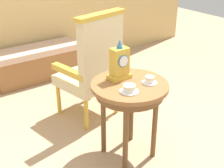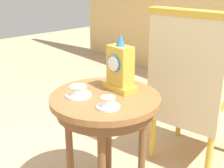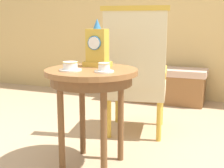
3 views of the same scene
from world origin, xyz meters
name	(u,v)px [view 1 (image 1 of 3)]	position (x,y,z in m)	size (l,w,h in m)	color
ground_plane	(119,155)	(0.00, 0.00, 0.00)	(10.00, 10.00, 0.00)	tan
side_table	(130,93)	(0.08, -0.03, 0.61)	(0.63, 0.63, 0.70)	brown
teacup_left	(129,89)	(-0.01, -0.14, 0.73)	(0.15, 0.15, 0.06)	white
teacup_right	(150,80)	(0.21, -0.11, 0.72)	(0.12, 0.12, 0.06)	white
mantel_clock	(120,64)	(0.07, 0.10, 0.83)	(0.19, 0.11, 0.34)	gold
armchair	(93,66)	(0.18, 0.68, 0.59)	(0.63, 0.62, 1.14)	beige
window_bench	(37,63)	(0.09, 1.95, 0.22)	(1.19, 0.40, 0.44)	#CCA893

